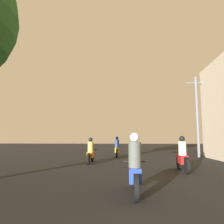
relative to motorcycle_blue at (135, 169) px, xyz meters
The scene contains 5 objects.
motorcycle_blue is the anchor object (origin of this frame).
motorcycle_red 4.47m from the motorcycle_blue, 60.94° to the left, with size 0.60×1.92×1.50m.
motorcycle_orange 7.23m from the motorcycle_blue, 108.16° to the left, with size 0.60×2.06×1.45m.
motorcycle_yellow 11.30m from the motorcycle_blue, 94.64° to the left, with size 0.60×1.91×1.55m.
utility_pole_far 12.68m from the motorcycle_blue, 65.08° to the left, with size 1.60×0.20×6.17m.
Camera 1 is at (-0.29, 0.19, 1.39)m, focal length 35.00 mm.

